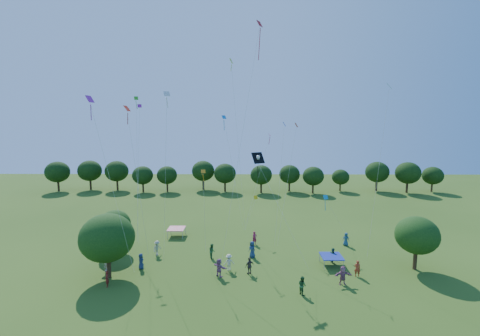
% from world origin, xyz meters
% --- Properties ---
extents(near_tree_west, '(5.18, 5.18, 6.41)m').
position_xyz_m(near_tree_west, '(-12.86, 14.71, 4.07)').
color(near_tree_west, '#422B19').
rests_on(near_tree_west, ground).
extents(near_tree_north, '(3.61, 3.61, 4.95)m').
position_xyz_m(near_tree_north, '(-14.78, 21.26, 3.31)').
color(near_tree_north, '#422B19').
rests_on(near_tree_north, ground).
extents(near_tree_east, '(4.26, 4.26, 5.59)m').
position_xyz_m(near_tree_east, '(18.14, 16.84, 3.66)').
color(near_tree_east, '#422B19').
rests_on(near_tree_east, ground).
extents(treeline, '(88.01, 8.77, 6.77)m').
position_xyz_m(treeline, '(-1.73, 55.43, 4.09)').
color(treeline, '#422B19').
rests_on(treeline, ground).
extents(tent_red_stripe, '(2.20, 2.20, 1.10)m').
position_xyz_m(tent_red_stripe, '(-8.67, 26.47, 1.04)').
color(tent_red_stripe, '#F41C38').
rests_on(tent_red_stripe, ground).
extents(tent_blue, '(2.20, 2.20, 1.10)m').
position_xyz_m(tent_blue, '(9.70, 17.59, 1.04)').
color(tent_blue, navy).
rests_on(tent_blue, ground).
extents(crowd_person_0, '(0.85, 0.90, 1.63)m').
position_xyz_m(crowd_person_0, '(-10.35, 16.68, 0.82)').
color(crowd_person_0, navy).
rests_on(crowd_person_0, ground).
extents(crowd_person_1, '(0.57, 0.67, 1.52)m').
position_xyz_m(crowd_person_1, '(-12.32, 12.92, 0.76)').
color(crowd_person_1, maroon).
rests_on(crowd_person_1, ground).
extents(crowd_person_2, '(0.60, 0.87, 1.62)m').
position_xyz_m(crowd_person_2, '(10.08, 18.41, 0.81)').
color(crowd_person_2, '#235136').
rests_on(crowd_person_2, ground).
extents(crowd_person_3, '(0.96, 1.23, 1.72)m').
position_xyz_m(crowd_person_3, '(-9.58, 20.14, 0.86)').
color(crowd_person_3, '#ACA88A').
rests_on(crowd_person_3, ground).
extents(crowd_person_4, '(0.79, 1.13, 1.76)m').
position_xyz_m(crowd_person_4, '(-14.14, 17.92, 0.88)').
color(crowd_person_4, '#413934').
rests_on(crowd_person_4, ground).
extents(crowd_person_5, '(1.70, 1.55, 1.82)m').
position_xyz_m(crowd_person_5, '(-2.07, 15.03, 0.91)').
color(crowd_person_5, '#935586').
rests_on(crowd_person_5, ground).
extents(crowd_person_6, '(0.98, 1.03, 1.87)m').
position_xyz_m(crowd_person_6, '(1.32, 19.68, 0.93)').
color(crowd_person_6, navy).
rests_on(crowd_person_6, ground).
extents(crowd_person_7, '(0.75, 0.67, 1.69)m').
position_xyz_m(crowd_person_7, '(1.73, 23.49, 0.84)').
color(crowd_person_7, maroon).
rests_on(crowd_person_7, ground).
extents(crowd_person_8, '(0.68, 0.92, 1.66)m').
position_xyz_m(crowd_person_8, '(-3.19, 19.41, 0.83)').
color(crowd_person_8, '#275D2D').
rests_on(crowd_person_8, ground).
extents(crowd_person_9, '(0.97, 1.34, 1.87)m').
position_xyz_m(crowd_person_9, '(-13.85, 16.12, 0.94)').
color(crowd_person_9, '#B7A293').
rests_on(crowd_person_9, ground).
extents(crowd_person_10, '(1.10, 0.94, 1.72)m').
position_xyz_m(crowd_person_10, '(0.95, 15.57, 0.86)').
color(crowd_person_10, '#433B36').
rests_on(crowd_person_10, ground).
extents(crowd_person_11, '(1.70, 0.70, 1.79)m').
position_xyz_m(crowd_person_11, '(9.67, 13.57, 0.89)').
color(crowd_person_11, '#854D6A').
rests_on(crowd_person_11, ground).
extents(crowd_person_12, '(0.93, 0.78, 1.66)m').
position_xyz_m(crowd_person_12, '(13.04, 23.26, 0.83)').
color(crowd_person_12, navy).
rests_on(crowd_person_12, ground).
extents(crowd_person_13, '(0.68, 0.51, 1.65)m').
position_xyz_m(crowd_person_13, '(11.59, 15.18, 0.82)').
color(crowd_person_13, maroon).
rests_on(crowd_person_13, ground).
extents(crowd_person_14, '(0.76, 0.92, 1.65)m').
position_xyz_m(crowd_person_14, '(5.54, 11.80, 0.82)').
color(crowd_person_14, '#235328').
rests_on(crowd_person_14, ground).
extents(crowd_person_15, '(1.21, 0.75, 1.73)m').
position_xyz_m(crowd_person_15, '(-1.17, 16.37, 0.86)').
color(crowd_person_15, beige).
rests_on(crowd_person_15, ground).
extents(pirate_kite, '(5.44, 4.46, 10.77)m').
position_xyz_m(pirate_kite, '(1.89, 17.74, 11.40)').
color(pirate_kite, black).
extents(red_high_kite, '(4.12, 5.20, 23.82)m').
position_xyz_m(red_high_kite, '(1.23, 17.54, 20.25)').
color(red_high_kite, red).
extents(small_kite_0, '(1.98, 0.81, 15.52)m').
position_xyz_m(small_kite_0, '(-11.19, 17.71, 14.18)').
color(small_kite_0, red).
extents(small_kite_1, '(1.68, 0.74, 4.41)m').
position_xyz_m(small_kite_1, '(1.78, 25.90, 5.02)').
color(small_kite_1, yellow).
extents(small_kite_2, '(1.99, 1.17, 21.46)m').
position_xyz_m(small_kite_2, '(-0.81, 24.91, 18.10)').
color(small_kite_2, '#D0D412').
extents(small_kite_3, '(1.67, 0.84, 17.59)m').
position_xyz_m(small_kite_3, '(14.20, 16.94, 15.50)').
color(small_kite_3, '#298818').
extents(small_kite_4, '(1.54, 3.90, 13.91)m').
position_xyz_m(small_kite_4, '(4.93, 22.83, 12.29)').
color(small_kite_4, '#1339C0').
extents(small_kite_5, '(2.83, 1.58, 16.03)m').
position_xyz_m(small_kite_5, '(-12.02, 12.22, 14.39)').
color(small_kite_5, '#A91CA7').
extents(small_kite_6, '(1.25, 0.74, 16.66)m').
position_xyz_m(small_kite_6, '(-6.93, 15.14, 14.12)').
color(small_kite_6, silver).
extents(small_kite_7, '(3.57, 2.90, 5.29)m').
position_xyz_m(small_kite_7, '(10.46, 22.72, 5.61)').
color(small_kite_7, '#0C86BB').
extents(small_kite_8, '(3.52, 2.92, 12.40)m').
position_xyz_m(small_kite_8, '(3.01, 27.29, 10.50)').
color(small_kite_8, '#EC0D4D').
extents(small_kite_9, '(2.49, 2.61, 13.81)m').
position_xyz_m(small_kite_9, '(5.92, 21.54, 12.10)').
color(small_kite_9, '#FF4A0D').
extents(small_kite_10, '(0.50, 1.36, 9.10)m').
position_xyz_m(small_kite_10, '(-3.75, 17.23, 8.48)').
color(small_kite_10, orange).
extents(small_kite_11, '(2.31, 7.81, 17.29)m').
position_xyz_m(small_kite_11, '(-13.39, 26.34, 14.22)').
color(small_kite_11, green).
extents(small_kite_12, '(2.81, 0.92, 14.75)m').
position_xyz_m(small_kite_12, '(-1.67, 25.88, 12.90)').
color(small_kite_12, blue).
extents(small_kite_13, '(0.85, 5.00, 16.14)m').
position_xyz_m(small_kite_13, '(-12.56, 24.52, 12.92)').
color(small_kite_13, '#9A198F').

